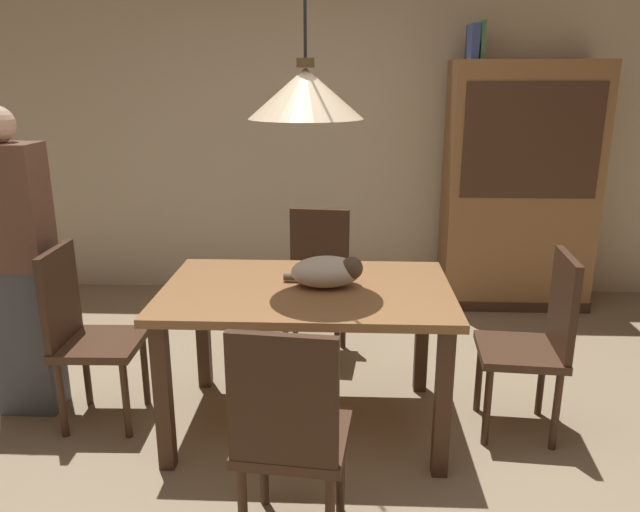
# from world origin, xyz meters

# --- Properties ---
(ground) EXTENTS (10.00, 10.00, 0.00)m
(ground) POSITION_xyz_m (0.00, 0.00, 0.00)
(ground) COLOR #998466
(back_wall) EXTENTS (6.40, 0.10, 2.90)m
(back_wall) POSITION_xyz_m (0.00, 2.65, 1.45)
(back_wall) COLOR beige
(back_wall) RESTS_ON ground
(dining_table) EXTENTS (1.40, 0.90, 0.75)m
(dining_table) POSITION_xyz_m (-0.09, 0.47, 0.65)
(dining_table) COLOR olive
(dining_table) RESTS_ON ground
(chair_right_side) EXTENTS (0.43, 0.43, 0.93)m
(chair_right_side) POSITION_xyz_m (1.04, 0.46, 0.51)
(chair_right_side) COLOR #472D1E
(chair_right_side) RESTS_ON ground
(chair_left_side) EXTENTS (0.41, 0.41, 0.93)m
(chair_left_side) POSITION_xyz_m (-1.22, 0.47, 0.51)
(chair_left_side) COLOR #472D1E
(chair_left_side) RESTS_ON ground
(chair_near_front) EXTENTS (0.44, 0.44, 0.93)m
(chair_near_front) POSITION_xyz_m (-0.10, -0.41, 0.51)
(chair_near_front) COLOR #472D1E
(chair_near_front) RESTS_ON ground
(chair_far_back) EXTENTS (0.44, 0.44, 0.93)m
(chair_far_back) POSITION_xyz_m (-0.08, 1.35, 0.51)
(chair_far_back) COLOR #472D1E
(chair_far_back) RESTS_ON ground
(cat_sleeping) EXTENTS (0.39, 0.26, 0.16)m
(cat_sleeping) POSITION_xyz_m (0.01, 0.49, 0.83)
(cat_sleeping) COLOR beige
(cat_sleeping) RESTS_ON dining_table
(pendant_lamp) EXTENTS (0.52, 0.52, 1.30)m
(pendant_lamp) POSITION_xyz_m (-0.09, 0.47, 1.66)
(pendant_lamp) COLOR beige
(hutch_bookcase) EXTENTS (1.12, 0.45, 1.85)m
(hutch_bookcase) POSITION_xyz_m (1.40, 2.32, 0.89)
(hutch_bookcase) COLOR olive
(hutch_bookcase) RESTS_ON ground
(book_blue_wide) EXTENTS (0.06, 0.24, 0.24)m
(book_blue_wide) POSITION_xyz_m (0.98, 2.32, 1.97)
(book_blue_wide) COLOR #384C93
(book_blue_wide) RESTS_ON hutch_bookcase
(book_green_slim) EXTENTS (0.03, 0.20, 0.26)m
(book_green_slim) POSITION_xyz_m (1.04, 2.32, 1.98)
(book_green_slim) COLOR #427A4C
(book_green_slim) RESTS_ON hutch_bookcase
(person_standing) EXTENTS (0.36, 0.22, 1.60)m
(person_standing) POSITION_xyz_m (-1.58, 0.58, 0.81)
(person_standing) COLOR #4C515B
(person_standing) RESTS_ON ground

